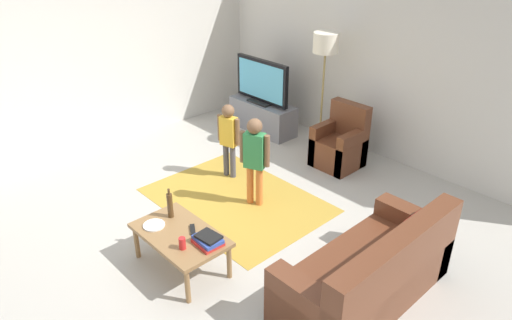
# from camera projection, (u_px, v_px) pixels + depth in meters

# --- Properties ---
(ground) EXTENTS (7.80, 7.80, 0.00)m
(ground) POSITION_uv_depth(u_px,v_px,m) (218.00, 226.00, 5.48)
(ground) COLOR #B2ADA3
(wall_back) EXTENTS (6.00, 0.12, 2.70)m
(wall_back) POSITION_uv_depth(u_px,v_px,m) (379.00, 63.00, 6.68)
(wall_back) COLOR silver
(wall_back) RESTS_ON ground
(wall_left) EXTENTS (0.12, 6.00, 2.70)m
(wall_left) POSITION_uv_depth(u_px,v_px,m) (84.00, 61.00, 6.81)
(wall_left) COLOR silver
(wall_left) RESTS_ON ground
(area_rug) EXTENTS (2.20, 1.60, 0.01)m
(area_rug) POSITION_uv_depth(u_px,v_px,m) (236.00, 200.00, 5.97)
(area_rug) COLOR #B28C33
(area_rug) RESTS_ON ground
(tv_stand) EXTENTS (1.20, 0.44, 0.50)m
(tv_stand) POSITION_uv_depth(u_px,v_px,m) (263.00, 117.00, 7.83)
(tv_stand) COLOR slate
(tv_stand) RESTS_ON ground
(tv) EXTENTS (1.10, 0.28, 0.71)m
(tv) POSITION_uv_depth(u_px,v_px,m) (262.00, 82.00, 7.55)
(tv) COLOR black
(tv) RESTS_ON tv_stand
(couch) EXTENTS (0.80, 1.80, 0.86)m
(couch) POSITION_uv_depth(u_px,v_px,m) (372.00, 276.00, 4.28)
(couch) COLOR brown
(couch) RESTS_ON ground
(armchair) EXTENTS (0.60, 0.60, 0.90)m
(armchair) POSITION_uv_depth(u_px,v_px,m) (341.00, 146.00, 6.71)
(armchair) COLOR brown
(armchair) RESTS_ON ground
(floor_lamp) EXTENTS (0.36, 0.36, 1.78)m
(floor_lamp) POSITION_uv_depth(u_px,v_px,m) (326.00, 49.00, 6.61)
(floor_lamp) COLOR #262626
(floor_lamp) RESTS_ON ground
(child_near_tv) EXTENTS (0.34, 0.17, 1.05)m
(child_near_tv) POSITION_uv_depth(u_px,v_px,m) (229.00, 134.00, 6.25)
(child_near_tv) COLOR #4C4C59
(child_near_tv) RESTS_ON ground
(child_center) EXTENTS (0.36, 0.22, 1.14)m
(child_center) POSITION_uv_depth(u_px,v_px,m) (255.00, 154.00, 5.59)
(child_center) COLOR orange
(child_center) RESTS_ON ground
(coffee_table) EXTENTS (1.00, 0.60, 0.42)m
(coffee_table) POSITION_uv_depth(u_px,v_px,m) (180.00, 237.00, 4.67)
(coffee_table) COLOR olive
(coffee_table) RESTS_ON ground
(book_stack) EXTENTS (0.28, 0.23, 0.09)m
(book_stack) POSITION_uv_depth(u_px,v_px,m) (208.00, 240.00, 4.47)
(book_stack) COLOR red
(book_stack) RESTS_ON coffee_table
(bottle) EXTENTS (0.06, 0.06, 0.33)m
(bottle) POSITION_uv_depth(u_px,v_px,m) (170.00, 205.00, 4.83)
(bottle) COLOR #4C3319
(bottle) RESTS_ON coffee_table
(tv_remote) EXTENTS (0.17, 0.13, 0.02)m
(tv_remote) POSITION_uv_depth(u_px,v_px,m) (193.00, 230.00, 4.68)
(tv_remote) COLOR black
(tv_remote) RESTS_ON coffee_table
(soda_can) EXTENTS (0.07, 0.07, 0.12)m
(soda_can) POSITION_uv_depth(u_px,v_px,m) (182.00, 243.00, 4.40)
(soda_can) COLOR red
(soda_can) RESTS_ON coffee_table
(plate) EXTENTS (0.22, 0.22, 0.02)m
(plate) POSITION_uv_depth(u_px,v_px,m) (154.00, 225.00, 4.75)
(plate) COLOR white
(plate) RESTS_ON coffee_table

